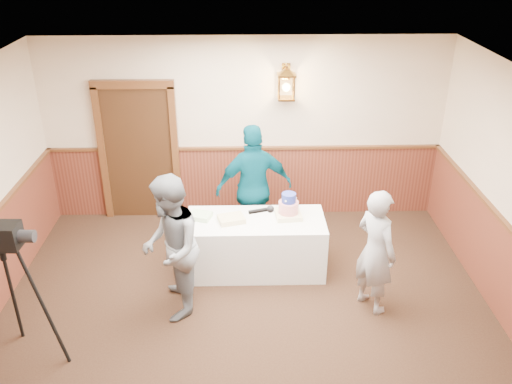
# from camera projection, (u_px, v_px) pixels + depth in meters

# --- Properties ---
(ground) EXTENTS (7.00, 7.00, 0.00)m
(ground) POSITION_uv_depth(u_px,v_px,m) (248.00, 372.00, 5.64)
(ground) COLOR black
(ground) RESTS_ON ground
(room_shell) EXTENTS (6.02, 7.02, 2.81)m
(room_shell) POSITION_uv_depth(u_px,v_px,m) (241.00, 224.00, 5.37)
(room_shell) COLOR beige
(room_shell) RESTS_ON ground
(display_table) EXTENTS (1.80, 0.80, 0.75)m
(display_table) POSITION_uv_depth(u_px,v_px,m) (256.00, 244.00, 7.17)
(display_table) COLOR white
(display_table) RESTS_ON ground
(tiered_cake) EXTENTS (0.35, 0.35, 0.34)m
(tiered_cake) POSITION_uv_depth(u_px,v_px,m) (288.00, 208.00, 7.02)
(tiered_cake) COLOR beige
(tiered_cake) RESTS_ON display_table
(sheet_cake_yellow) EXTENTS (0.38, 0.33, 0.07)m
(sheet_cake_yellow) POSITION_uv_depth(u_px,v_px,m) (231.00, 219.00, 6.96)
(sheet_cake_yellow) COLOR #E4D188
(sheet_cake_yellow) RESTS_ON display_table
(sheet_cake_green) EXTENTS (0.33, 0.30, 0.06)m
(sheet_cake_green) POSITION_uv_depth(u_px,v_px,m) (200.00, 216.00, 7.03)
(sheet_cake_green) COLOR #AAE3A0
(sheet_cake_green) RESTS_ON display_table
(interviewer) EXTENTS (1.54, 0.91, 1.76)m
(interviewer) POSITION_uv_depth(u_px,v_px,m) (171.00, 248.00, 6.15)
(interviewer) COLOR slate
(interviewer) RESTS_ON ground
(baker) EXTENTS (0.62, 0.68, 1.56)m
(baker) POSITION_uv_depth(u_px,v_px,m) (376.00, 251.00, 6.28)
(baker) COLOR #9E9EA3
(baker) RESTS_ON ground
(assistant_p) EXTENTS (1.13, 0.65, 1.82)m
(assistant_p) POSITION_uv_depth(u_px,v_px,m) (254.00, 188.00, 7.48)
(assistant_p) COLOR #044353
(assistant_p) RESTS_ON ground
(tv_camera_rig) EXTENTS (0.66, 0.61, 1.68)m
(tv_camera_rig) POSITION_uv_depth(u_px,v_px,m) (15.00, 304.00, 5.45)
(tv_camera_rig) COLOR black
(tv_camera_rig) RESTS_ON ground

